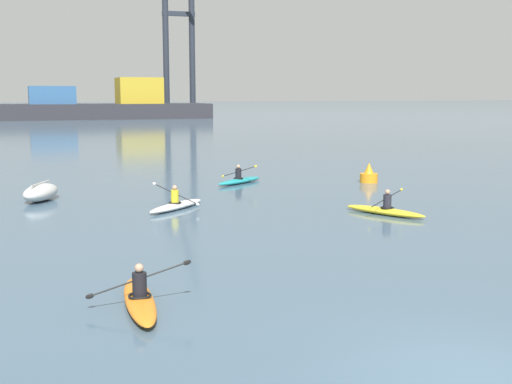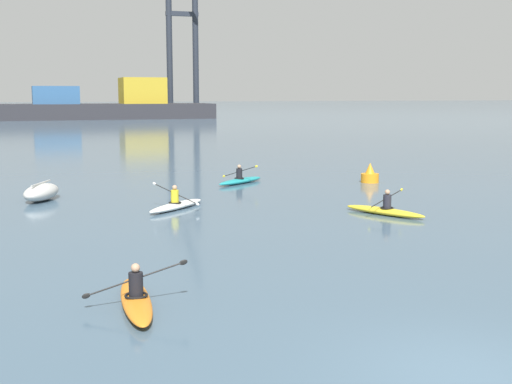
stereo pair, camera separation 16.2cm
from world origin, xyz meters
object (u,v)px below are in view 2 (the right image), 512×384
(gantry_crane_west_mid, at_px, (183,34))
(kayak_orange, at_px, (136,299))
(kayak_teal, at_px, (240,180))
(channel_buoy, at_px, (370,175))
(capsized_dinghy, at_px, (41,192))
(container_barge, at_px, (59,106))
(kayak_white, at_px, (176,205))
(kayak_yellow, at_px, (385,210))

(gantry_crane_west_mid, distance_m, kayak_orange, 125.77)
(kayak_teal, bearing_deg, channel_buoy, -15.73)
(channel_buoy, relative_size, kayak_orange, 0.29)
(gantry_crane_west_mid, bearing_deg, kayak_orange, -103.48)
(capsized_dinghy, bearing_deg, container_barge, 86.70)
(gantry_crane_west_mid, xyz_separation_m, kayak_orange, (-29.07, -121.28, -16.24))
(kayak_white, bearing_deg, kayak_yellow, -28.02)
(capsized_dinghy, xyz_separation_m, kayak_orange, (1.48, -15.56, -0.18))
(container_barge, relative_size, kayak_orange, 16.22)
(capsized_dinghy, relative_size, channel_buoy, 2.82)
(channel_buoy, height_order, kayak_white, kayak_white)
(gantry_crane_west_mid, relative_size, kayak_teal, 10.57)
(kayak_orange, height_order, kayak_yellow, kayak_orange)
(kayak_yellow, bearing_deg, kayak_orange, -143.02)
(capsized_dinghy, bearing_deg, kayak_white, -39.00)
(capsized_dinghy, relative_size, kayak_orange, 0.82)
(container_barge, relative_size, channel_buoy, 55.72)
(capsized_dinghy, distance_m, kayak_white, 6.29)
(gantry_crane_west_mid, relative_size, kayak_orange, 9.55)
(kayak_orange, relative_size, kayak_yellow, 1.04)
(kayak_orange, distance_m, kayak_yellow, 13.07)
(channel_buoy, height_order, kayak_orange, channel_buoy)
(kayak_orange, height_order, kayak_white, kayak_white)
(kayak_orange, xyz_separation_m, kayak_white, (3.41, 11.60, 0.00))
(capsized_dinghy, xyz_separation_m, channel_buoy, (15.86, 0.66, 0.01))
(container_barge, relative_size, kayak_teal, 17.94)
(kayak_teal, bearing_deg, kayak_orange, -114.14)
(kayak_teal, height_order, kayak_yellow, kayak_teal)
(container_barge, distance_m, kayak_yellow, 102.80)
(gantry_crane_west_mid, relative_size, channel_buoy, 32.81)
(capsized_dinghy, height_order, kayak_yellow, kayak_yellow)
(kayak_yellow, bearing_deg, container_barge, 93.60)
(container_barge, relative_size, kayak_white, 19.25)
(container_barge, height_order, kayak_teal, container_barge)
(container_barge, xyz_separation_m, capsized_dinghy, (-5.48, -94.87, -1.96))
(kayak_yellow, bearing_deg, gantry_crane_west_mid, 80.67)
(container_barge, bearing_deg, gantry_crane_west_mid, 23.39)
(capsized_dinghy, bearing_deg, kayak_teal, 14.32)
(capsized_dinghy, height_order, kayak_white, kayak_white)
(container_barge, distance_m, capsized_dinghy, 95.05)
(gantry_crane_west_mid, xyz_separation_m, kayak_yellow, (-18.64, -113.42, -16.24))
(kayak_yellow, xyz_separation_m, kayak_white, (-7.03, 3.74, 0.00))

